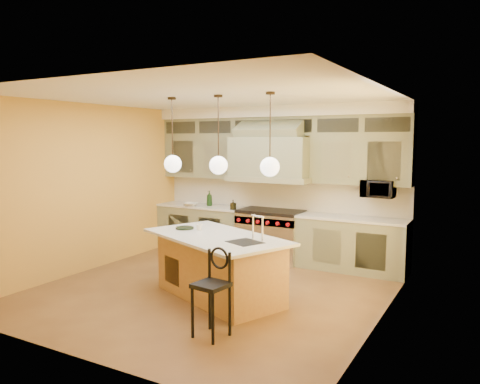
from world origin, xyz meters
The scene contains 18 objects.
floor centered at (0.00, 0.00, 0.00)m, with size 5.00×5.00×0.00m, color brown.
ceiling centered at (0.00, 0.00, 2.90)m, with size 5.00×5.00×0.00m, color white.
wall_back centered at (0.00, 2.50, 1.45)m, with size 5.00×5.00×0.00m, color gold.
wall_front centered at (0.00, -2.50, 1.45)m, with size 5.00×5.00×0.00m, color gold.
wall_left centered at (-2.50, 0.00, 1.45)m, with size 5.00×5.00×0.00m, color gold.
wall_right centered at (2.50, 0.00, 1.45)m, with size 5.00×5.00×0.00m, color gold.
back_cabinetry centered at (0.00, 2.23, 1.43)m, with size 5.00×0.77×2.90m.
range centered at (0.00, 2.14, 0.49)m, with size 1.20×0.74×0.96m.
kitchen_island centered at (0.27, -0.17, 0.47)m, with size 2.49×1.95×1.35m.
counter_stool centered at (0.90, -1.34, 0.58)m, with size 0.41×0.41×1.03m.
microwave centered at (1.95, 2.25, 1.45)m, with size 0.54×0.37×0.30m, color black.
oil_bottle_a centered at (-1.39, 2.15, 1.09)m, with size 0.12×0.12×0.31m, color black.
oil_bottle_b centered at (-0.70, 1.92, 1.04)m, with size 0.09×0.09×0.19m, color black.
fruit_bowl centered at (-1.70, 1.92, 0.97)m, with size 0.28×0.28×0.07m, color silver.
cup centered at (-0.19, 0.01, 0.96)m, with size 0.09×0.09×0.08m, color white.
pendant_left centered at (-0.53, -0.17, 1.95)m, with size 0.26×0.26×1.11m.
pendant_center centered at (0.27, -0.17, 1.95)m, with size 0.26×0.26×1.11m.
pendant_right centered at (1.07, -0.17, 1.95)m, with size 0.26×0.26×1.11m.
Camera 1 is at (3.73, -5.77, 2.28)m, focal length 35.00 mm.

